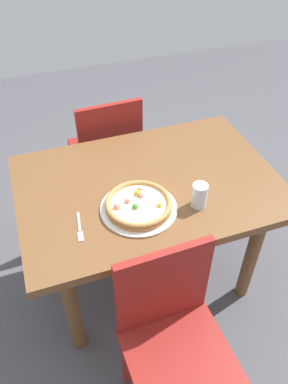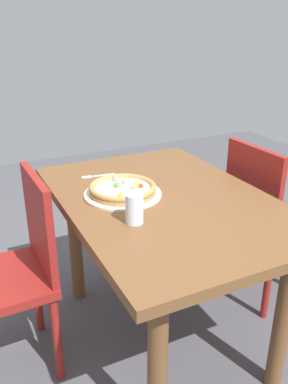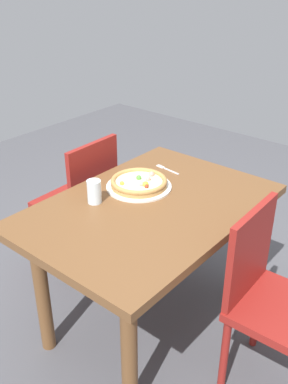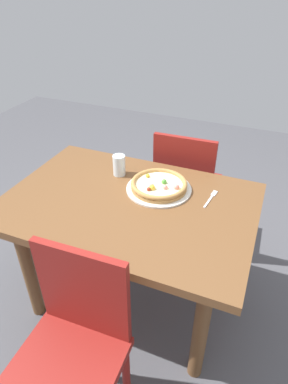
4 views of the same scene
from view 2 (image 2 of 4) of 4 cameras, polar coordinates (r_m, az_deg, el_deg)
ground_plane at (r=2.14m, az=2.61°, el=-19.27°), size 6.00×6.00×0.00m
dining_table at (r=1.78m, az=2.98°, el=-4.01°), size 1.23×0.85×0.74m
chair_near at (r=2.22m, az=16.87°, el=-3.33°), size 0.41×0.41×0.89m
chair_far at (r=1.78m, az=-17.76°, el=-10.34°), size 0.41×0.41×0.89m
plate at (r=1.75m, az=-3.02°, el=-0.29°), size 0.34×0.34×0.01m
pizza at (r=1.74m, az=-3.02°, el=0.49°), size 0.29×0.29×0.05m
fork at (r=1.97m, az=-6.88°, el=2.25°), size 0.04×0.17×0.00m
drinking_glass at (r=1.49m, az=-1.38°, el=-2.35°), size 0.07×0.07×0.12m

